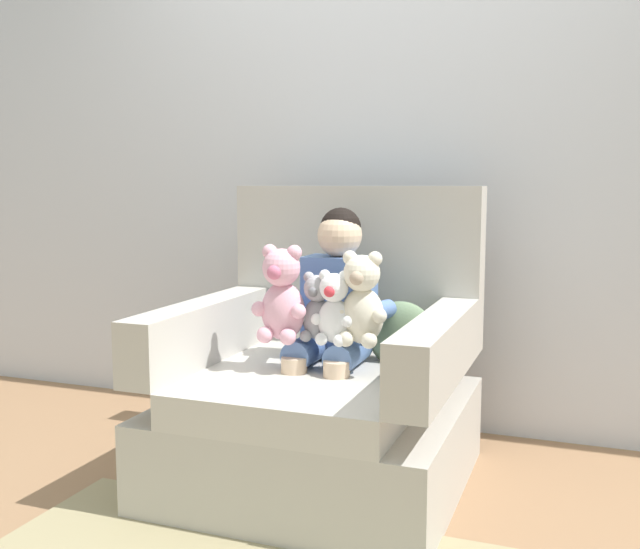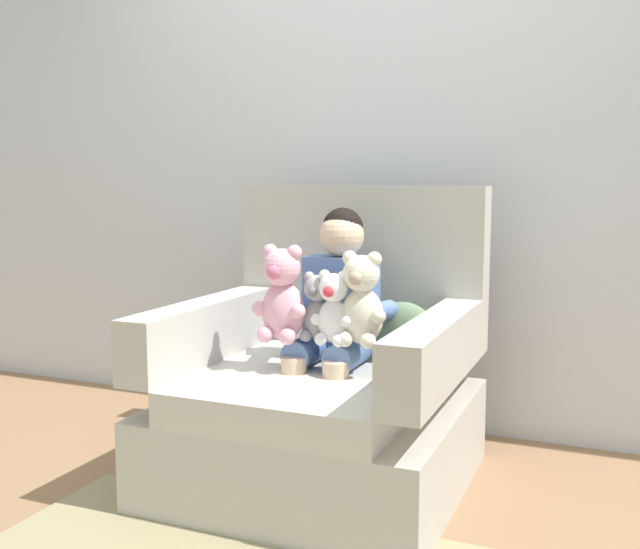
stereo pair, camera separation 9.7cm
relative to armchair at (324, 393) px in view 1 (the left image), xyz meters
name	(u,v)px [view 1 (the left image)]	position (x,y,z in m)	size (l,w,h in m)	color
ground_plane	(319,483)	(0.00, -0.06, -0.33)	(8.00, 8.00, 0.00)	#936D4C
back_wall	(383,142)	(0.00, 0.77, 0.97)	(6.00, 0.10, 2.60)	silver
armchair	(324,393)	(0.00, 0.00, 0.00)	(1.04, 1.03, 1.10)	#BCB7AD
seated_child	(334,307)	(0.02, 0.04, 0.32)	(0.45, 0.39, 0.82)	#597AB7
plush_cream	(362,301)	(0.18, -0.10, 0.37)	(0.20, 0.16, 0.33)	silver
plush_pink	(282,296)	(-0.11, -0.14, 0.38)	(0.21, 0.17, 0.35)	#EAA8BC
plush_grey	(317,309)	(0.01, -0.09, 0.34)	(0.15, 0.12, 0.25)	#9E9EA3
plush_white	(334,310)	(0.08, -0.12, 0.34)	(0.16, 0.13, 0.26)	white
throw_pillow	(401,335)	(0.26, 0.14, 0.21)	(0.26, 0.12, 0.26)	slate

